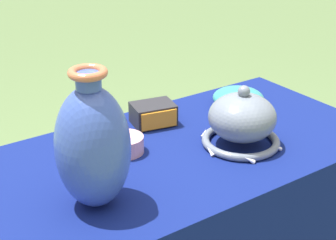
{
  "coord_description": "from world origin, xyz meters",
  "views": [
    {
      "loc": [
        -0.66,
        -1.02,
        1.41
      ],
      "look_at": [
        -0.0,
        -0.06,
        0.87
      ],
      "focal_mm": 55.0,
      "sensor_mm": 36.0,
      "label": 1
    }
  ],
  "objects_px": {
    "vase_tall_bulbous": "(93,146)",
    "bowl_shallow_teal": "(238,98)",
    "vase_dome_bell": "(242,122)",
    "pot_squat_rose": "(125,144)",
    "mosaic_tile_box": "(153,114)"
  },
  "relations": [
    {
      "from": "vase_tall_bulbous",
      "to": "bowl_shallow_teal",
      "type": "bearing_deg",
      "value": 20.28
    },
    {
      "from": "bowl_shallow_teal",
      "to": "vase_dome_bell",
      "type": "bearing_deg",
      "value": -129.98
    },
    {
      "from": "bowl_shallow_teal",
      "to": "pot_squat_rose",
      "type": "distance_m",
      "value": 0.47
    },
    {
      "from": "vase_tall_bulbous",
      "to": "vase_dome_bell",
      "type": "bearing_deg",
      "value": 3.9
    },
    {
      "from": "vase_dome_bell",
      "to": "pot_squat_rose",
      "type": "relative_size",
      "value": 2.28
    },
    {
      "from": "vase_tall_bulbous",
      "to": "vase_dome_bell",
      "type": "height_order",
      "value": "vase_tall_bulbous"
    },
    {
      "from": "vase_tall_bulbous",
      "to": "bowl_shallow_teal",
      "type": "height_order",
      "value": "vase_tall_bulbous"
    },
    {
      "from": "vase_dome_bell",
      "to": "mosaic_tile_box",
      "type": "bearing_deg",
      "value": 116.83
    },
    {
      "from": "vase_dome_bell",
      "to": "pot_squat_rose",
      "type": "distance_m",
      "value": 0.33
    },
    {
      "from": "mosaic_tile_box",
      "to": "bowl_shallow_teal",
      "type": "height_order",
      "value": "mosaic_tile_box"
    },
    {
      "from": "vase_tall_bulbous",
      "to": "mosaic_tile_box",
      "type": "bearing_deg",
      "value": 39.82
    },
    {
      "from": "vase_dome_bell",
      "to": "pot_squat_rose",
      "type": "xyz_separation_m",
      "value": [
        -0.29,
        0.14,
        -0.05
      ]
    },
    {
      "from": "vase_tall_bulbous",
      "to": "pot_squat_rose",
      "type": "height_order",
      "value": "vase_tall_bulbous"
    },
    {
      "from": "vase_dome_bell",
      "to": "bowl_shallow_teal",
      "type": "distance_m",
      "value": 0.27
    },
    {
      "from": "vase_dome_bell",
      "to": "mosaic_tile_box",
      "type": "distance_m",
      "value": 0.29
    }
  ]
}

